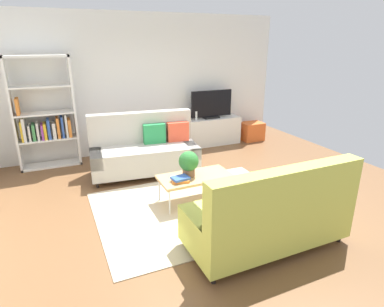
{
  "coord_description": "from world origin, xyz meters",
  "views": [
    {
      "loc": [
        -1.86,
        -4.09,
        2.33
      ],
      "look_at": [
        0.09,
        0.31,
        0.65
      ],
      "focal_mm": 30.16,
      "sensor_mm": 36.0,
      "label": 1
    }
  ],
  "objects_px": {
    "tv_console": "(211,131)",
    "tv": "(212,105)",
    "couch_beige": "(145,150)",
    "bookshelf": "(45,118)",
    "bottle_0": "(196,116)",
    "couch_green": "(269,215)",
    "storage_trunk": "(252,131)",
    "table_book_0": "(180,180)",
    "potted_plant": "(189,163)",
    "vase_0": "(187,117)",
    "coffee_table": "(195,178)"
  },
  "relations": [
    {
      "from": "tv_console",
      "to": "tv",
      "type": "height_order",
      "value": "tv"
    },
    {
      "from": "couch_beige",
      "to": "tv_console",
      "type": "relative_size",
      "value": 1.41
    },
    {
      "from": "bookshelf",
      "to": "bottle_0",
      "type": "xyz_separation_m",
      "value": [
        3.12,
        -0.06,
        -0.22
      ]
    },
    {
      "from": "couch_green",
      "to": "bottle_0",
      "type": "bearing_deg",
      "value": 77.12
    },
    {
      "from": "bookshelf",
      "to": "storage_trunk",
      "type": "height_order",
      "value": "bookshelf"
    },
    {
      "from": "bottle_0",
      "to": "table_book_0",
      "type": "bearing_deg",
      "value": -119.03
    },
    {
      "from": "potted_plant",
      "to": "table_book_0",
      "type": "height_order",
      "value": "potted_plant"
    },
    {
      "from": "table_book_0",
      "to": "vase_0",
      "type": "height_order",
      "value": "vase_0"
    },
    {
      "from": "couch_green",
      "to": "tv_console",
      "type": "xyz_separation_m",
      "value": [
        1.24,
        3.92,
        -0.12
      ]
    },
    {
      "from": "tv_console",
      "to": "vase_0",
      "type": "bearing_deg",
      "value": 175.07
    },
    {
      "from": "couch_green",
      "to": "couch_beige",
      "type": "bearing_deg",
      "value": 102.61
    },
    {
      "from": "couch_green",
      "to": "tv_console",
      "type": "distance_m",
      "value": 4.11
    },
    {
      "from": "couch_beige",
      "to": "bookshelf",
      "type": "distance_m",
      "value": 2.01
    },
    {
      "from": "couch_green",
      "to": "potted_plant",
      "type": "bearing_deg",
      "value": 104.08
    },
    {
      "from": "tv",
      "to": "table_book_0",
      "type": "distance_m",
      "value": 3.19
    },
    {
      "from": "tv_console",
      "to": "storage_trunk",
      "type": "relative_size",
      "value": 2.69
    },
    {
      "from": "bottle_0",
      "to": "storage_trunk",
      "type": "bearing_deg",
      "value": -2.3
    },
    {
      "from": "table_book_0",
      "to": "couch_beige",
      "type": "bearing_deg",
      "value": 93.51
    },
    {
      "from": "potted_plant",
      "to": "table_book_0",
      "type": "bearing_deg",
      "value": -144.46
    },
    {
      "from": "table_book_0",
      "to": "vase_0",
      "type": "xyz_separation_m",
      "value": [
        1.23,
        2.65,
        0.28
      ]
    },
    {
      "from": "tv",
      "to": "bookshelf",
      "type": "height_order",
      "value": "bookshelf"
    },
    {
      "from": "couch_beige",
      "to": "coffee_table",
      "type": "distance_m",
      "value": 1.47
    },
    {
      "from": "coffee_table",
      "to": "bottle_0",
      "type": "xyz_separation_m",
      "value": [
        1.14,
        2.46,
        0.35
      ]
    },
    {
      "from": "couch_green",
      "to": "bookshelf",
      "type": "relative_size",
      "value": 0.91
    },
    {
      "from": "storage_trunk",
      "to": "potted_plant",
      "type": "height_order",
      "value": "potted_plant"
    },
    {
      "from": "tv_console",
      "to": "bottle_0",
      "type": "bearing_deg",
      "value": -174.2
    },
    {
      "from": "vase_0",
      "to": "bottle_0",
      "type": "bearing_deg",
      "value": -25.82
    },
    {
      "from": "coffee_table",
      "to": "tv",
      "type": "relative_size",
      "value": 1.1
    },
    {
      "from": "couch_green",
      "to": "bottle_0",
      "type": "xyz_separation_m",
      "value": [
        0.85,
        3.88,
        0.3
      ]
    },
    {
      "from": "couch_beige",
      "to": "bottle_0",
      "type": "xyz_separation_m",
      "value": [
        1.51,
        1.04,
        0.29
      ]
    },
    {
      "from": "storage_trunk",
      "to": "couch_beige",
      "type": "bearing_deg",
      "value": -161.97
    },
    {
      "from": "bookshelf",
      "to": "table_book_0",
      "type": "xyz_separation_m",
      "value": [
        1.7,
        -2.62,
        -0.52
      ]
    },
    {
      "from": "couch_green",
      "to": "coffee_table",
      "type": "relative_size",
      "value": 1.73
    },
    {
      "from": "tv",
      "to": "potted_plant",
      "type": "distance_m",
      "value": 2.95
    },
    {
      "from": "tv",
      "to": "vase_0",
      "type": "xyz_separation_m",
      "value": [
        -0.58,
        0.07,
        -0.24
      ]
    },
    {
      "from": "coffee_table",
      "to": "potted_plant",
      "type": "distance_m",
      "value": 0.26
    },
    {
      "from": "table_book_0",
      "to": "potted_plant",
      "type": "bearing_deg",
      "value": 35.54
    },
    {
      "from": "vase_0",
      "to": "table_book_0",
      "type": "bearing_deg",
      "value": -114.98
    },
    {
      "from": "bottle_0",
      "to": "couch_beige",
      "type": "bearing_deg",
      "value": -145.52
    },
    {
      "from": "tv",
      "to": "couch_beige",
      "type": "bearing_deg",
      "value": -150.96
    },
    {
      "from": "storage_trunk",
      "to": "tv",
      "type": "bearing_deg",
      "value": 175.84
    },
    {
      "from": "coffee_table",
      "to": "tv_console",
      "type": "bearing_deg",
      "value": 58.49
    },
    {
      "from": "tv",
      "to": "potted_plant",
      "type": "bearing_deg",
      "value": -123.62
    },
    {
      "from": "tv",
      "to": "storage_trunk",
      "type": "xyz_separation_m",
      "value": [
        1.1,
        -0.08,
        -0.73
      ]
    },
    {
      "from": "couch_beige",
      "to": "potted_plant",
      "type": "height_order",
      "value": "couch_beige"
    },
    {
      "from": "bookshelf",
      "to": "storage_trunk",
      "type": "relative_size",
      "value": 4.04
    },
    {
      "from": "potted_plant",
      "to": "bookshelf",
      "type": "bearing_deg",
      "value": 127.23
    },
    {
      "from": "storage_trunk",
      "to": "coffee_table",
      "type": "bearing_deg",
      "value": -137.66
    },
    {
      "from": "tv",
      "to": "vase_0",
      "type": "bearing_deg",
      "value": 173.12
    },
    {
      "from": "bookshelf",
      "to": "storage_trunk",
      "type": "distance_m",
      "value": 4.67
    }
  ]
}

